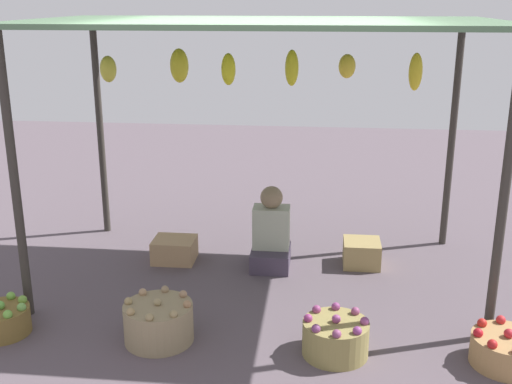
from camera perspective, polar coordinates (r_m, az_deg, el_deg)
ground_plane at (r=5.85m, az=0.53°, el=-7.43°), size 14.00×14.00×0.00m
market_stall_structure at (r=5.34m, az=0.51°, el=13.62°), size 3.89×2.20×2.27m
vendor_person at (r=5.91m, az=1.38°, el=-4.03°), size 0.36×0.44×0.78m
basket_green_apples at (r=5.21m, az=-22.08°, el=-10.70°), size 0.42×0.42×0.26m
basket_potatoes at (r=4.78m, az=-8.84°, el=-11.60°), size 0.51×0.51×0.34m
basket_purple_onions at (r=4.61m, az=7.24°, el=-12.97°), size 0.47×0.47×0.31m
basket_red_apples at (r=4.80m, az=21.82°, el=-13.17°), size 0.49×0.49×0.27m
wooden_crate_near_vendor at (r=6.07m, az=9.57°, el=-5.49°), size 0.34×0.34×0.24m
wooden_crate_stacked_rear at (r=6.14m, az=-7.41°, el=-5.23°), size 0.40×0.34×0.22m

